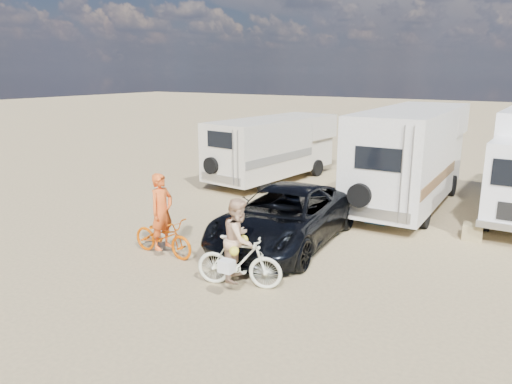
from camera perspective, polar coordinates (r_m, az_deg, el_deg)
The scene contains 10 objects.
ground at distance 11.48m, azimuth 6.66°, elevation -8.84°, with size 140.00×140.00×0.00m, color tan.
rv_main at distance 16.92m, azimuth 17.60°, elevation 3.76°, with size 2.29×7.29×3.24m, color silver, non-canonical shape.
rv_left at distance 20.05m, azimuth 1.94°, elevation 4.93°, with size 2.22×6.29×2.56m, color white, non-canonical shape.
dark_suv at distance 12.73m, azimuth 3.34°, elevation -2.89°, with size 2.46×5.35×1.49m, color black.
bike_man at distance 12.24m, azimuth -10.79°, elevation -5.13°, with size 0.63×1.81×0.95m, color #CC4D00.
bike_woman at distance 10.31m, azimuth -1.98°, elevation -8.12°, with size 0.52×1.85×1.11m, color beige.
rider_man at distance 12.10m, azimuth -10.89°, elevation -3.06°, with size 0.68×0.45×1.88m, color #EA591D.
rider_woman at distance 10.19m, azimuth -2.00°, elevation -6.48°, with size 0.85×0.66×1.74m, color tan.
cooler at distance 15.05m, azimuth 13.87°, elevation -2.62°, with size 0.59×0.43×0.47m, color #20558E.
crate at distance 14.46m, azimuth 23.93°, elevation -4.27°, with size 0.50×0.50×0.40m, color #9C8B5B.
Camera 1 is at (4.42, -9.62, 4.44)m, focal length 34.29 mm.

